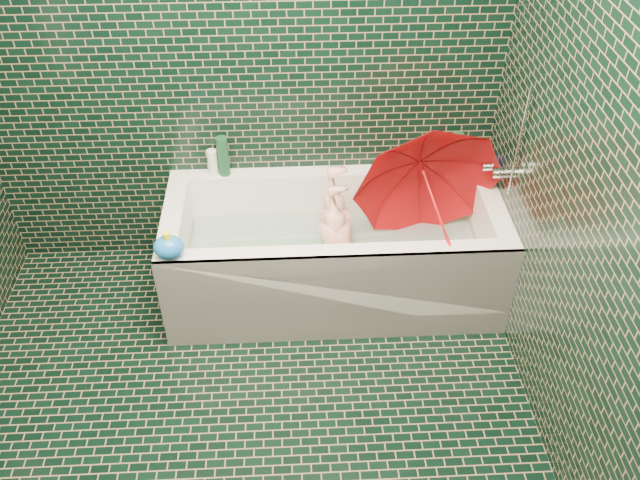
{
  "coord_description": "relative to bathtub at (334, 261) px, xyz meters",
  "views": [
    {
      "loc": [
        0.24,
        -1.63,
        2.58
      ],
      "look_at": [
        0.37,
        0.82,
        0.51
      ],
      "focal_mm": 38.0,
      "sensor_mm": 36.0,
      "label": 1
    }
  ],
  "objects": [
    {
      "name": "floor",
      "position": [
        -0.45,
        -1.01,
        -0.21
      ],
      "size": [
        2.8,
        2.8,
        0.0
      ],
      "primitive_type": "plane",
      "color": "black",
      "rests_on": "ground"
    },
    {
      "name": "wall_back",
      "position": [
        -0.45,
        0.39,
        1.04
      ],
      "size": [
        2.8,
        0.0,
        2.8
      ],
      "primitive_type": "plane",
      "rotation": [
        1.57,
        0.0,
        0.0
      ],
      "color": "black",
      "rests_on": "floor"
    },
    {
      "name": "wall_right",
      "position": [
        0.85,
        -1.01,
        1.04
      ],
      "size": [
        0.0,
        2.8,
        2.8
      ],
      "primitive_type": "plane",
      "rotation": [
        1.57,
        0.0,
        -1.57
      ],
      "color": "black",
      "rests_on": "floor"
    },
    {
      "name": "bathtub",
      "position": [
        0.0,
        0.0,
        0.0
      ],
      "size": [
        1.7,
        0.75,
        0.55
      ],
      "color": "white",
      "rests_on": "floor"
    },
    {
      "name": "bath_mat",
      "position": [
        0.0,
        0.02,
        -0.06
      ],
      "size": [
        1.35,
        0.47,
        0.01
      ],
      "primitive_type": "cube",
      "color": "green",
      "rests_on": "bathtub"
    },
    {
      "name": "water",
      "position": [
        0.0,
        0.02,
        0.09
      ],
      "size": [
        1.48,
        0.53,
        0.0
      ],
      "primitive_type": "cube",
      "color": "silver",
      "rests_on": "bathtub"
    },
    {
      "name": "faucet",
      "position": [
        0.81,
        0.01,
        0.56
      ],
      "size": [
        0.18,
        0.19,
        0.55
      ],
      "color": "silver",
      "rests_on": "wall_right"
    },
    {
      "name": "child",
      "position": [
        0.03,
        -0.01,
        0.1
      ],
      "size": [
        0.91,
        0.42,
        0.27
      ],
      "primitive_type": "imported",
      "rotation": [
        -1.5,
        0.0,
        -1.69
      ],
      "color": "#F5AE99",
      "rests_on": "bathtub"
    },
    {
      "name": "umbrella",
      "position": [
        0.48,
        -0.04,
        0.39
      ],
      "size": [
        1.0,
        0.86,
        1.02
      ],
      "primitive_type": "imported",
      "rotation": [
        0.24,
        -0.46,
        0.01
      ],
      "color": "red",
      "rests_on": "bathtub"
    },
    {
      "name": "soap_bottle_a",
      "position": [
        0.7,
        0.32,
        0.34
      ],
      "size": [
        0.12,
        0.12,
        0.24
      ],
      "primitive_type": "imported",
      "rotation": [
        0.0,
        0.0,
        0.38
      ],
      "color": "white",
      "rests_on": "bathtub"
    },
    {
      "name": "soap_bottle_b",
      "position": [
        0.8,
        0.33,
        0.34
      ],
      "size": [
        0.09,
        0.09,
        0.18
      ],
      "primitive_type": "imported",
      "rotation": [
        0.0,
        0.0,
        0.11
      ],
      "color": "#452078",
      "rests_on": "bathtub"
    },
    {
      "name": "soap_bottle_c",
      "position": [
        0.61,
        0.31,
        0.34
      ],
      "size": [
        0.18,
        0.18,
        0.19
      ],
      "primitive_type": "imported",
      "rotation": [
        0.0,
        0.0,
        -0.25
      ],
      "color": "#124123",
      "rests_on": "bathtub"
    },
    {
      "name": "bottle_right_tall",
      "position": [
        0.66,
        0.33,
        0.44
      ],
      "size": [
        0.06,
        0.06,
        0.21
      ],
      "primitive_type": "cylinder",
      "rotation": [
        0.0,
        0.0,
        0.06
      ],
      "color": "#124123",
      "rests_on": "bathtub"
    },
    {
      "name": "bottle_right_pump",
      "position": [
        0.7,
        0.32,
        0.43
      ],
      "size": [
        0.07,
        0.07,
        0.17
      ],
      "primitive_type": "cylinder",
      "rotation": [
        0.0,
        0.0,
        -0.42
      ],
      "color": "silver",
      "rests_on": "bathtub"
    },
    {
      "name": "bottle_left_tall",
      "position": [
        -0.56,
        0.34,
        0.45
      ],
      "size": [
        0.08,
        0.08,
        0.22
      ],
      "primitive_type": "cylinder",
      "rotation": [
        0.0,
        0.0,
        -0.31
      ],
      "color": "#124123",
      "rests_on": "bathtub"
    },
    {
      "name": "bottle_left_short",
      "position": [
        -0.62,
        0.34,
        0.41
      ],
      "size": [
        0.06,
        0.06,
        0.15
      ],
      "primitive_type": "cylinder",
      "rotation": [
        0.0,
        0.0,
        0.29
      ],
      "color": "white",
      "rests_on": "bathtub"
    },
    {
      "name": "rubber_duck",
      "position": [
        0.64,
        0.32,
        0.38
      ],
      "size": [
        0.12,
        0.1,
        0.09
      ],
      "rotation": [
        0.0,
        0.0,
        0.38
      ],
      "color": "#FFF21A",
      "rests_on": "bathtub"
    },
    {
      "name": "bath_toy",
      "position": [
        -0.77,
        -0.31,
        0.4
      ],
      "size": [
        0.17,
        0.16,
        0.14
      ],
      "rotation": [
        0.0,
        0.0,
        -0.4
      ],
      "color": "blue",
      "rests_on": "bathtub"
    }
  ]
}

